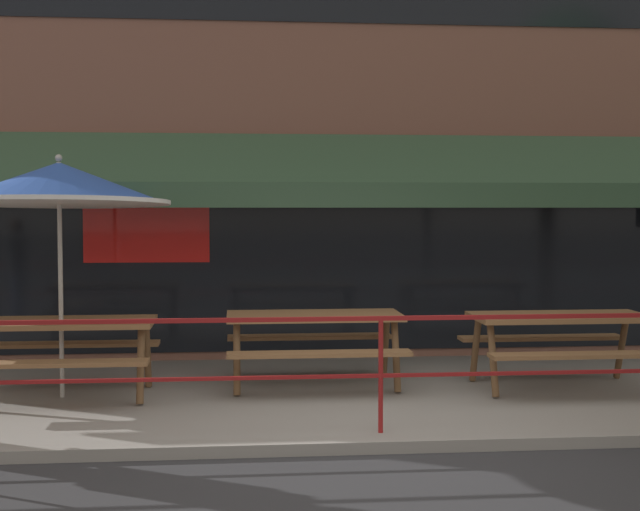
{
  "coord_description": "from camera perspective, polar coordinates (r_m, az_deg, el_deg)",
  "views": [
    {
      "loc": [
        -1.19,
        -6.89,
        1.95
      ],
      "look_at": [
        -0.38,
        1.6,
        1.5
      ],
      "focal_mm": 50.0,
      "sensor_mm": 36.0,
      "label": 1
    }
  ],
  "objects": [
    {
      "name": "picnic_table_centre",
      "position": [
        9.24,
        -0.37,
        -4.71
      ],
      "size": [
        1.8,
        1.42,
        0.76
      ],
      "color": "brown",
      "rests_on": "patio_deck"
    },
    {
      "name": "picnic_table_left",
      "position": [
        9.06,
        -16.27,
        -4.99
      ],
      "size": [
        1.8,
        1.42,
        0.76
      ],
      "color": "brown",
      "rests_on": "patio_deck"
    },
    {
      "name": "patio_deck",
      "position": [
        9.17,
        2.15,
        -8.94
      ],
      "size": [
        15.0,
        4.0,
        0.1
      ],
      "primitive_type": "cube",
      "color": "gray",
      "rests_on": "ground"
    },
    {
      "name": "picnic_table_right",
      "position": [
        9.49,
        15.13,
        -4.62
      ],
      "size": [
        1.8,
        1.42,
        0.76
      ],
      "color": "brown",
      "rests_on": "patio_deck"
    },
    {
      "name": "patio_railing",
      "position": [
        7.37,
        3.92,
        -5.97
      ],
      "size": [
        13.84,
        0.04,
        0.97
      ],
      "color": "maroon",
      "rests_on": "patio_deck"
    },
    {
      "name": "patio_umbrella_left",
      "position": [
        9.02,
        -16.36,
        4.36
      ],
      "size": [
        2.14,
        2.14,
        2.38
      ],
      "color": "#B7B2A8",
      "rests_on": "patio_deck"
    },
    {
      "name": "ground_plane",
      "position": [
        7.26,
        4.29,
        -12.58
      ],
      "size": [
        120.0,
        120.0,
        0.0
      ],
      "primitive_type": "plane",
      "color": "#2D2D30"
    },
    {
      "name": "restaurant_building",
      "position": [
        11.28,
        0.66,
        10.86
      ],
      "size": [
        15.0,
        1.6,
        7.02
      ],
      "color": "brown",
      "rests_on": "ground"
    }
  ]
}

